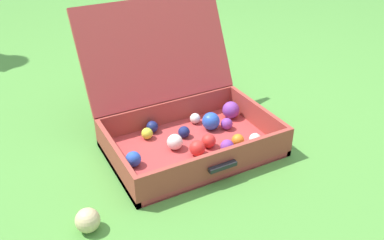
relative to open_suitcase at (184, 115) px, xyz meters
name	(u,v)px	position (x,y,z in m)	size (l,w,h in m)	color
ground_plane	(210,149)	(0.06, -0.11, -0.12)	(16.00, 16.00, 0.00)	#4C8C38
open_suitcase	(184,115)	(0.00, 0.00, 0.00)	(0.65, 0.66, 0.52)	#B23838
stray_ball_on_grass	(88,220)	(-0.50, -0.32, -0.08)	(0.08, 0.08, 0.08)	#D1B784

